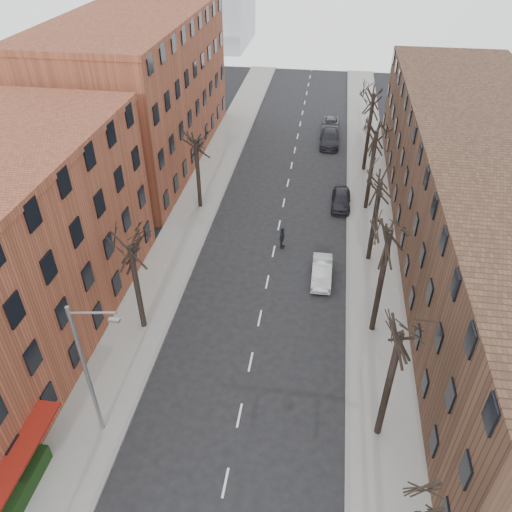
% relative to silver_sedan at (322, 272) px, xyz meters
% --- Properties ---
extents(sidewalk_left, '(4.00, 90.00, 0.15)m').
position_rel_silver_sedan_xyz_m(sidewalk_left, '(-12.00, 10.04, -0.62)').
color(sidewalk_left, gray).
rests_on(sidewalk_left, ground).
extents(sidewalk_right, '(4.00, 90.00, 0.15)m').
position_rel_silver_sedan_xyz_m(sidewalk_right, '(4.00, 10.04, -0.62)').
color(sidewalk_right, gray).
rests_on(sidewalk_right, ground).
extents(building_left_far, '(12.00, 28.00, 14.00)m').
position_rel_silver_sedan_xyz_m(building_left_far, '(-20.00, 19.04, 6.31)').
color(building_left_far, brown).
rests_on(building_left_far, ground).
extents(building_right, '(12.00, 50.00, 10.00)m').
position_rel_silver_sedan_xyz_m(building_right, '(12.00, 5.04, 4.31)').
color(building_right, '#533626').
rests_on(building_right, ground).
extents(awning_left, '(1.20, 7.00, 0.15)m').
position_rel_silver_sedan_xyz_m(awning_left, '(-13.40, -18.96, -0.69)').
color(awning_left, maroon).
rests_on(awning_left, ground).
extents(hedge, '(0.80, 6.00, 1.00)m').
position_rel_silver_sedan_xyz_m(hedge, '(-13.50, -19.96, -0.04)').
color(hedge, '#1B3613').
rests_on(hedge, sidewalk_left).
extents(tree_right_b, '(5.20, 5.20, 10.80)m').
position_rel_silver_sedan_xyz_m(tree_right_b, '(3.60, -12.96, -0.69)').
color(tree_right_b, black).
rests_on(tree_right_b, ground).
extents(tree_right_c, '(5.20, 5.20, 11.60)m').
position_rel_silver_sedan_xyz_m(tree_right_c, '(3.60, -4.96, -0.69)').
color(tree_right_c, black).
rests_on(tree_right_c, ground).
extents(tree_right_d, '(5.20, 5.20, 10.00)m').
position_rel_silver_sedan_xyz_m(tree_right_d, '(3.60, 3.04, -0.69)').
color(tree_right_d, black).
rests_on(tree_right_d, ground).
extents(tree_right_e, '(5.20, 5.20, 10.80)m').
position_rel_silver_sedan_xyz_m(tree_right_e, '(3.60, 11.04, -0.69)').
color(tree_right_e, black).
rests_on(tree_right_e, ground).
extents(tree_right_f, '(5.20, 5.20, 11.60)m').
position_rel_silver_sedan_xyz_m(tree_right_f, '(3.60, 19.04, -0.69)').
color(tree_right_f, black).
rests_on(tree_right_f, ground).
extents(tree_left_a, '(5.20, 5.20, 9.50)m').
position_rel_silver_sedan_xyz_m(tree_left_a, '(-11.60, -6.96, -0.69)').
color(tree_left_a, black).
rests_on(tree_left_a, ground).
extents(tree_left_b, '(5.20, 5.20, 9.50)m').
position_rel_silver_sedan_xyz_m(tree_left_b, '(-11.60, 9.04, -0.69)').
color(tree_left_b, black).
rests_on(tree_left_b, ground).
extents(streetlight, '(2.45, 0.22, 9.03)m').
position_rel_silver_sedan_xyz_m(streetlight, '(-11.03, -14.96, 4.32)').
color(streetlight, slate).
rests_on(streetlight, ground).
extents(silver_sedan, '(1.50, 4.20, 1.38)m').
position_rel_silver_sedan_xyz_m(silver_sedan, '(0.00, 0.00, 0.00)').
color(silver_sedan, '#ABAEB2').
rests_on(silver_sedan, ground).
extents(parked_car_near, '(1.77, 4.35, 1.48)m').
position_rel_silver_sedan_xyz_m(parked_car_near, '(1.30, 11.14, 0.05)').
color(parked_car_near, black).
rests_on(parked_car_near, ground).
extents(parked_car_mid, '(2.25, 5.36, 1.55)m').
position_rel_silver_sedan_xyz_m(parked_car_mid, '(-0.20, 25.18, 0.08)').
color(parked_car_mid, black).
rests_on(parked_car_mid, ground).
extents(parked_car_far, '(2.02, 4.29, 1.19)m').
position_rel_silver_sedan_xyz_m(parked_car_far, '(-0.20, 30.14, -0.10)').
color(parked_car_far, '#53555A').
rests_on(parked_car_far, ground).
extents(pedestrian_crossing, '(0.61, 1.17, 1.90)m').
position_rel_silver_sedan_xyz_m(pedestrian_crossing, '(-3.41, 3.71, 0.26)').
color(pedestrian_crossing, black).
rests_on(pedestrian_crossing, ground).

